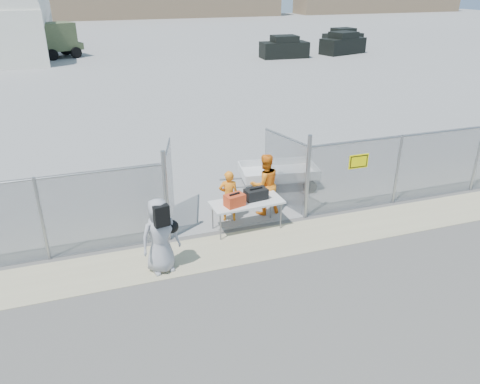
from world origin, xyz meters
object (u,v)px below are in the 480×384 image
object	(u,v)px
security_worker_left	(229,196)
security_worker_right	(265,184)
folding_table	(247,215)
utility_trailer	(278,176)
visitor	(160,236)

from	to	relation	value
security_worker_left	security_worker_right	xyz separation A→B (m)	(1.13, 0.12, 0.16)
folding_table	utility_trailer	distance (m)	3.10
folding_table	visitor	distance (m)	2.90
folding_table	security_worker_left	xyz separation A→B (m)	(-0.31, 0.65, 0.34)
security_worker_right	visitor	xyz separation A→B (m)	(-3.39, -2.02, 0.01)
visitor	utility_trailer	size ratio (longest dim) A/B	0.58
security_worker_left	utility_trailer	xyz separation A→B (m)	(2.26, 1.76, -0.37)
security_worker_left	security_worker_right	bearing A→B (deg)	-159.86
security_worker_left	folding_table	bearing A→B (deg)	129.82
security_worker_left	security_worker_right	size ratio (longest dim) A/B	0.83
visitor	folding_table	bearing A→B (deg)	14.65
security_worker_right	visitor	bearing A→B (deg)	28.45
folding_table	security_worker_left	world-z (taller)	security_worker_left
visitor	security_worker_left	bearing A→B (deg)	28.74
security_worker_right	utility_trailer	bearing A→B (deg)	-126.77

